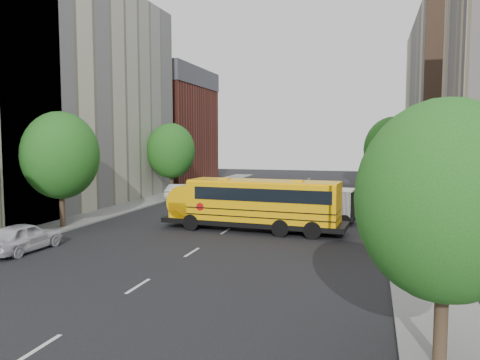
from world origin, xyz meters
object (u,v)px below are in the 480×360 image
at_px(street_tree_4, 393,150).
at_px(street_tree_5, 389,151).
at_px(safari_truck, 315,204).
at_px(parked_car_0, 23,237).
at_px(parked_car_1, 179,191).
at_px(parked_car_2, 210,184).
at_px(street_tree_2, 171,151).
at_px(parked_car_5, 368,185).
at_px(street_tree_3, 445,201).
at_px(school_bus, 251,202).
at_px(street_tree_1, 60,155).

bearing_deg(street_tree_4, street_tree_5, 90.00).
height_order(safari_truck, parked_car_0, safari_truck).
bearing_deg(parked_car_0, safari_truck, -134.92).
bearing_deg(safari_truck, street_tree_5, 83.55).
relative_size(parked_car_1, parked_car_2, 0.96).
bearing_deg(street_tree_2, parked_car_5, 30.69).
xyz_separation_m(street_tree_5, parked_car_1, (-20.60, -13.28, -3.94)).
distance_m(street_tree_3, parked_car_1, 37.17).
relative_size(school_bus, parked_car_0, 2.66).
relative_size(street_tree_1, safari_truck, 1.29).
height_order(street_tree_5, parked_car_2, street_tree_5).
bearing_deg(parked_car_5, parked_car_0, -119.36).
bearing_deg(street_tree_4, street_tree_1, -140.71).
xyz_separation_m(street_tree_5, parked_car_0, (-19.80, -36.31, -3.91)).
bearing_deg(street_tree_5, parked_car_0, -118.60).
xyz_separation_m(street_tree_3, parked_car_0, (-19.80, 7.69, -3.66)).
distance_m(street_tree_5, parked_car_2, 21.32).
height_order(street_tree_1, safari_truck, street_tree_1).
bearing_deg(parked_car_1, safari_truck, 141.05).
relative_size(street_tree_2, parked_car_1, 1.66).
distance_m(street_tree_4, safari_truck, 12.97).
relative_size(street_tree_2, parked_car_5, 1.94).
distance_m(street_tree_1, street_tree_3, 26.08).
distance_m(safari_truck, parked_car_5, 23.04).
relative_size(street_tree_4, school_bus, 0.65).
distance_m(school_bus, safari_truck, 5.75).
xyz_separation_m(street_tree_3, school_bus, (-9.42, 16.61, -2.53)).
height_order(street_tree_1, parked_car_2, street_tree_1).
distance_m(school_bus, parked_car_0, 13.74).
xyz_separation_m(street_tree_4, parked_car_2, (-20.60, 8.25, -4.41)).
relative_size(street_tree_4, parked_car_5, 2.04).
xyz_separation_m(street_tree_4, parked_car_1, (-20.60, -1.28, -4.31)).
bearing_deg(street_tree_3, street_tree_5, 90.00).
distance_m(parked_car_2, parked_car_5, 18.73).
distance_m(safari_truck, parked_car_2, 24.34).
relative_size(safari_truck, parked_car_0, 1.31).
xyz_separation_m(street_tree_5, parked_car_2, (-20.60, -3.75, -4.03)).
xyz_separation_m(school_bus, safari_truck, (3.67, 4.38, -0.59)).
bearing_deg(parked_car_0, street_tree_4, -127.50).
bearing_deg(street_tree_4, safari_truck, -117.55).
bearing_deg(street_tree_1, parked_car_0, -70.78).
bearing_deg(parked_car_5, parked_car_2, -172.58).
distance_m(street_tree_4, school_bus, 18.31).
relative_size(street_tree_2, street_tree_3, 1.08).
height_order(parked_car_1, parked_car_2, parked_car_1).
relative_size(street_tree_3, parked_car_0, 1.52).
relative_size(street_tree_4, parked_car_0, 1.73).
height_order(street_tree_2, school_bus, street_tree_2).
bearing_deg(street_tree_1, street_tree_3, -32.47).
bearing_deg(parked_car_1, street_tree_3, 118.11).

